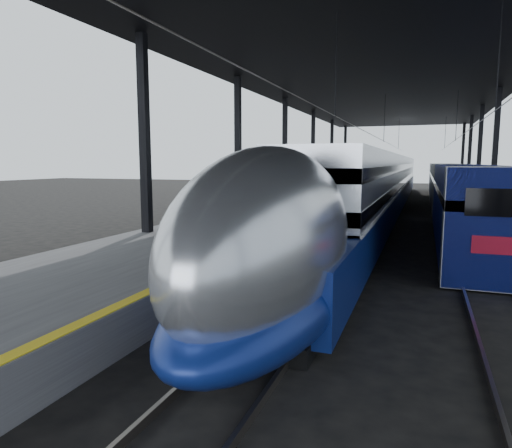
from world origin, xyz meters
The scene contains 7 objects.
ground centered at (0.00, 0.00, 0.00)m, with size 160.00×160.00×0.00m, color black.
platform centered at (-3.50, 20.00, 0.50)m, with size 6.00×80.00×1.00m, color #4C4C4F.
yellow_strip centered at (-0.70, 20.00, 1.00)m, with size 0.30×80.00×0.01m, color yellow.
rails centered at (4.50, 20.00, 0.08)m, with size 6.52×80.00×0.16m.
canopy centered at (1.90, 20.00, 9.12)m, with size 18.00×75.00×9.47m.
tgv_train centered at (2.00, 25.52, 2.06)m, with size 3.07×65.20×4.39m.
second_train centered at (7.00, 30.81, 1.91)m, with size 2.74×56.05×3.78m.
Camera 1 is at (5.03, -11.19, 3.90)m, focal length 32.00 mm.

